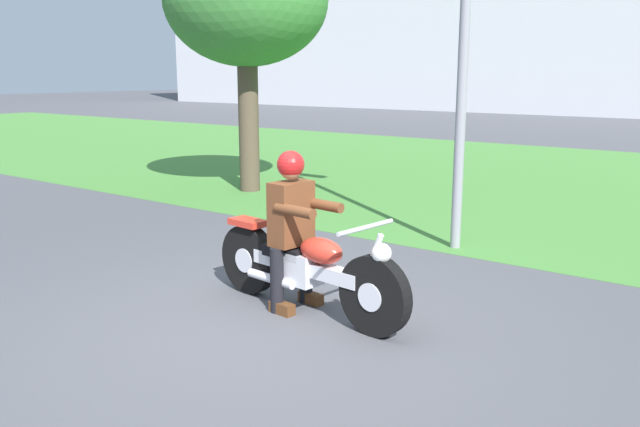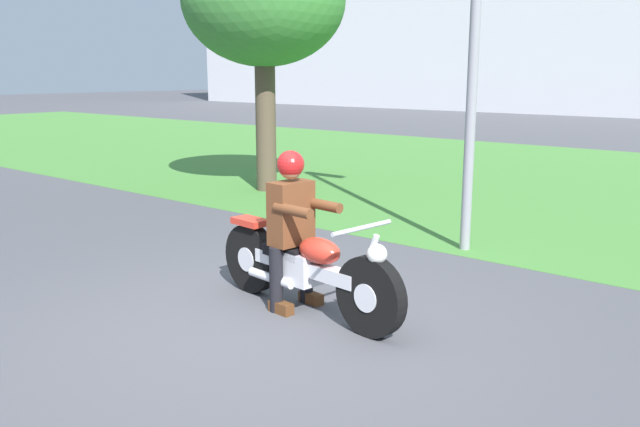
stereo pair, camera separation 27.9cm
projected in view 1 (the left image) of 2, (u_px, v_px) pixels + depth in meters
name	position (u px, v px, depth m)	size (l,w,h in m)	color
ground	(257.00, 332.00, 5.37)	(120.00, 120.00, 0.00)	#4C4C51
grass_verge	(586.00, 184.00, 12.46)	(60.00, 12.00, 0.01)	#478438
motorcycle_lead	(306.00, 268.00, 5.75)	(2.18, 0.66, 0.89)	black
rider_lead	(293.00, 218.00, 5.78)	(0.58, 0.50, 1.41)	black
tree_roadside	(246.00, 1.00, 11.15)	(2.78, 2.78, 4.38)	brown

